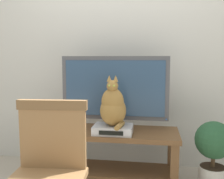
{
  "coord_description": "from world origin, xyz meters",
  "views": [
    {
      "loc": [
        0.36,
        -1.95,
        1.18
      ],
      "look_at": [
        -0.0,
        0.42,
        0.9
      ],
      "focal_mm": 42.33,
      "sensor_mm": 36.0,
      "label": 1
    }
  ],
  "objects_px": {
    "wooden_chair": "(48,167)",
    "book_stack": "(66,126)",
    "tv": "(114,90)",
    "cat": "(113,107)",
    "tv_stand": "(113,147)",
    "media_box": "(113,129)",
    "potted_plant": "(213,150)"
  },
  "relations": [
    {
      "from": "tv_stand",
      "to": "cat",
      "type": "bearing_deg",
      "value": -80.53
    },
    {
      "from": "tv_stand",
      "to": "cat",
      "type": "relative_size",
      "value": 2.67
    },
    {
      "from": "cat",
      "to": "book_stack",
      "type": "height_order",
      "value": "cat"
    },
    {
      "from": "book_stack",
      "to": "potted_plant",
      "type": "relative_size",
      "value": 0.38
    },
    {
      "from": "media_box",
      "to": "tv_stand",
      "type": "bearing_deg",
      "value": 100.02
    },
    {
      "from": "tv",
      "to": "cat",
      "type": "bearing_deg",
      "value": -85.19
    },
    {
      "from": "wooden_chair",
      "to": "tv",
      "type": "bearing_deg",
      "value": 78.29
    },
    {
      "from": "potted_plant",
      "to": "media_box",
      "type": "bearing_deg",
      "value": -176.04
    },
    {
      "from": "book_stack",
      "to": "cat",
      "type": "bearing_deg",
      "value": -8.6
    },
    {
      "from": "wooden_chair",
      "to": "book_stack",
      "type": "distance_m",
      "value": 1.0
    },
    {
      "from": "cat",
      "to": "book_stack",
      "type": "xyz_separation_m",
      "value": [
        -0.46,
        0.07,
        -0.21
      ]
    },
    {
      "from": "media_box",
      "to": "cat",
      "type": "bearing_deg",
      "value": -84.93
    },
    {
      "from": "tv",
      "to": "wooden_chair",
      "type": "xyz_separation_m",
      "value": [
        -0.23,
        -1.12,
        -0.33
      ]
    },
    {
      "from": "media_box",
      "to": "potted_plant",
      "type": "distance_m",
      "value": 0.91
    },
    {
      "from": "media_box",
      "to": "wooden_chair",
      "type": "xyz_separation_m",
      "value": [
        -0.25,
        -0.92,
        0.01
      ]
    },
    {
      "from": "potted_plant",
      "to": "cat",
      "type": "bearing_deg",
      "value": -175.28
    },
    {
      "from": "media_box",
      "to": "book_stack",
      "type": "distance_m",
      "value": 0.47
    },
    {
      "from": "tv_stand",
      "to": "media_box",
      "type": "xyz_separation_m",
      "value": [
        0.02,
        -0.09,
        0.2
      ]
    },
    {
      "from": "book_stack",
      "to": "tv_stand",
      "type": "bearing_deg",
      "value": 4.57
    },
    {
      "from": "wooden_chair",
      "to": "book_stack",
      "type": "xyz_separation_m",
      "value": [
        -0.21,
        0.98,
        -0.01
      ]
    },
    {
      "from": "tv_stand",
      "to": "book_stack",
      "type": "height_order",
      "value": "book_stack"
    },
    {
      "from": "cat",
      "to": "book_stack",
      "type": "relative_size",
      "value": 1.93
    },
    {
      "from": "wooden_chair",
      "to": "potted_plant",
      "type": "height_order",
      "value": "wooden_chair"
    },
    {
      "from": "tv",
      "to": "potted_plant",
      "type": "height_order",
      "value": "tv"
    },
    {
      "from": "tv_stand",
      "to": "potted_plant",
      "type": "distance_m",
      "value": 0.91
    },
    {
      "from": "media_box",
      "to": "potted_plant",
      "type": "bearing_deg",
      "value": 3.96
    },
    {
      "from": "tv_stand",
      "to": "book_stack",
      "type": "bearing_deg",
      "value": -175.43
    },
    {
      "from": "book_stack",
      "to": "tv",
      "type": "bearing_deg",
      "value": 17.3
    },
    {
      "from": "media_box",
      "to": "cat",
      "type": "height_order",
      "value": "cat"
    },
    {
      "from": "tv",
      "to": "media_box",
      "type": "bearing_deg",
      "value": -85.2
    },
    {
      "from": "cat",
      "to": "book_stack",
      "type": "distance_m",
      "value": 0.51
    },
    {
      "from": "tv",
      "to": "potted_plant",
      "type": "distance_m",
      "value": 1.05
    }
  ]
}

